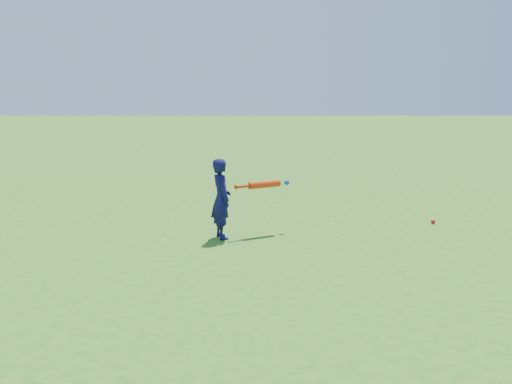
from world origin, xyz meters
TOP-DOWN VIEW (x-y plane):
  - ground at (0.00, 0.00)m, footprint 80.00×80.00m
  - child at (-0.35, -0.47)m, footprint 0.36×0.43m
  - ground_ball_red at (2.57, 0.34)m, footprint 0.06×0.06m
  - bat_swing at (0.21, -0.21)m, footprint 0.71×0.44m

SIDE VIEW (x-z plane):
  - ground at x=0.00m, z-range 0.00..0.00m
  - ground_ball_red at x=2.57m, z-range 0.00..0.06m
  - child at x=-0.35m, z-range 0.00..1.01m
  - bat_swing at x=0.21m, z-range 0.60..0.69m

